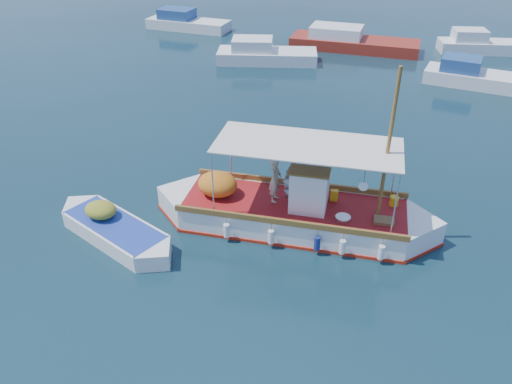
% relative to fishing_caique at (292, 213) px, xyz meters
% --- Properties ---
extents(ground, '(160.00, 160.00, 0.00)m').
position_rel_fishing_caique_xyz_m(ground, '(-0.24, -0.66, -0.55)').
color(ground, black).
rests_on(ground, ground).
extents(fishing_caique, '(10.19, 3.82, 6.28)m').
position_rel_fishing_caique_xyz_m(fishing_caique, '(0.00, 0.00, 0.00)').
color(fishing_caique, white).
rests_on(fishing_caique, ground).
extents(dinghy, '(5.24, 2.69, 1.34)m').
position_rel_fishing_caique_xyz_m(dinghy, '(-5.47, -2.95, -0.27)').
color(dinghy, white).
rests_on(dinghy, ground).
extents(bg_boat_nw, '(7.13, 4.37, 1.80)m').
position_rel_fishing_caique_xyz_m(bg_boat_nw, '(-7.77, 17.59, -0.06)').
color(bg_boat_nw, silver).
rests_on(bg_boat_nw, ground).
extents(bg_boat_n, '(9.40, 3.40, 1.80)m').
position_rel_fishing_caique_xyz_m(bg_boat_n, '(-2.97, 22.85, -0.06)').
color(bg_boat_n, maroon).
rests_on(bg_boat_n, ground).
extents(bg_boat_ne, '(5.70, 2.60, 1.80)m').
position_rel_fishing_caique_xyz_m(bg_boat_ne, '(5.46, 18.03, -0.06)').
color(bg_boat_ne, silver).
rests_on(bg_boat_ne, ground).
extents(bg_boat_far_w, '(6.96, 2.44, 1.80)m').
position_rel_fishing_caique_xyz_m(bg_boat_far_w, '(-17.05, 23.62, -0.06)').
color(bg_boat_far_w, silver).
rests_on(bg_boat_far_w, ground).
extents(bg_boat_far_n, '(6.00, 3.55, 1.80)m').
position_rel_fishing_caique_xyz_m(bg_boat_far_n, '(5.72, 25.51, -0.06)').
color(bg_boat_far_n, silver).
rests_on(bg_boat_far_n, ground).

